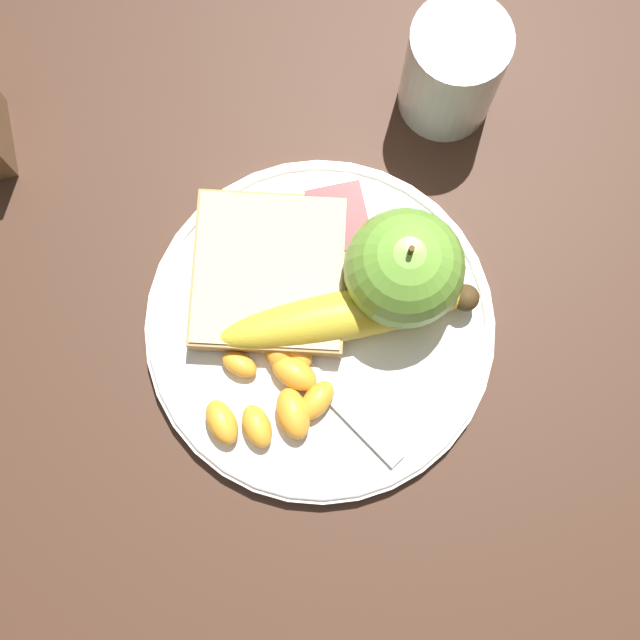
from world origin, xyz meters
TOP-DOWN VIEW (x-y plane):
  - ground_plane at (0.00, 0.00)m, footprint 3.00×3.00m
  - plate at (0.00, 0.00)m, footprint 0.24×0.24m
  - juice_glass at (-0.15, 0.13)m, footprint 0.07×0.07m
  - apple at (-0.02, 0.06)m, footprint 0.08×0.08m
  - banana at (0.00, 0.02)m, footprint 0.04×0.18m
  - bread_slice at (-0.04, -0.03)m, footprint 0.13×0.13m
  - fork at (0.02, -0.02)m, footprint 0.15×0.10m
  - jam_packet at (-0.07, 0.03)m, footprint 0.05×0.04m
  - orange_segment_0 at (0.05, -0.08)m, footprint 0.04×0.03m
  - orange_segment_1 at (0.01, -0.02)m, footprint 0.03×0.02m
  - orange_segment_2 at (0.03, -0.02)m, footprint 0.04×0.04m
  - orange_segment_3 at (0.01, -0.03)m, footprint 0.04×0.03m
  - orange_segment_4 at (0.02, -0.06)m, footprint 0.03×0.03m
  - orange_segment_5 at (0.06, -0.03)m, footprint 0.04×0.02m
  - orange_segment_6 at (0.05, -0.01)m, footprint 0.03×0.03m
  - orange_segment_7 at (0.06, -0.06)m, footprint 0.03×0.02m

SIDE VIEW (x-z plane):
  - ground_plane at x=0.00m, z-range 0.00..0.00m
  - plate at x=0.00m, z-range 0.00..0.02m
  - fork at x=0.02m, z-range 0.01..0.02m
  - orange_segment_4 at x=0.02m, z-range 0.01..0.03m
  - orange_segment_1 at x=0.01m, z-range 0.01..0.03m
  - orange_segment_6 at x=0.05m, z-range 0.01..0.03m
  - orange_segment_7 at x=0.06m, z-range 0.01..0.03m
  - orange_segment_0 at x=0.05m, z-range 0.01..0.03m
  - orange_segment_2 at x=0.03m, z-range 0.01..0.03m
  - orange_segment_3 at x=0.01m, z-range 0.01..0.03m
  - orange_segment_5 at x=0.06m, z-range 0.01..0.03m
  - jam_packet at x=-0.07m, z-range 0.01..0.03m
  - bread_slice at x=-0.04m, z-range 0.01..0.03m
  - banana at x=0.00m, z-range 0.01..0.05m
  - juice_glass at x=-0.15m, z-range 0.00..0.09m
  - apple at x=-0.02m, z-range 0.01..0.10m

